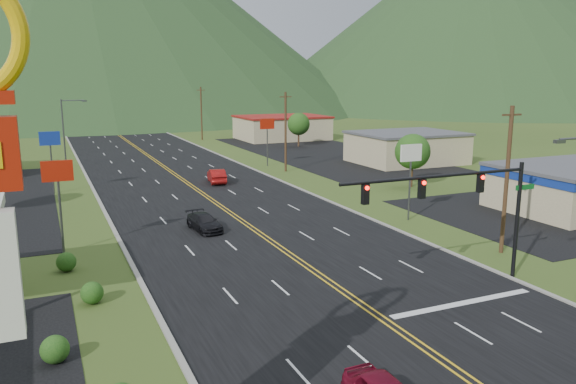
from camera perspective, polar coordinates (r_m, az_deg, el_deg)
name	(u,v)px	position (r m, az deg, el deg)	size (l,w,h in m)	color
traffic_signal	(465,196)	(32.62, 17.57, -0.42)	(13.10, 0.43, 7.00)	black
streetlight_west	(66,128)	(80.18, -21.64, 6.04)	(3.28, 0.25, 9.00)	#59595E
building_east_mid	(406,147)	(80.56, 11.94, 4.46)	(14.40, 11.40, 4.30)	#CCBC8D
building_east_far	(282,127)	(109.06, -0.63, 6.57)	(16.40, 12.40, 4.50)	#CCBC8D
pole_sign_west_a	(58,181)	(40.42, -22.33, 1.09)	(2.00, 0.18, 6.40)	#59595E
pole_sign_west_b	(50,145)	(62.22, -23.01, 4.44)	(2.00, 0.18, 6.40)	#59595E
pole_sign_east_a	(411,161)	(47.45, 12.37, 3.13)	(2.00, 0.18, 6.40)	#59595E
pole_sign_east_b	(267,129)	(75.48, -2.13, 6.45)	(2.00, 0.18, 6.40)	#59595E
tree_east_a	(413,152)	(62.47, 12.54, 4.03)	(3.84, 3.84, 5.82)	#382314
tree_east_b	(299,124)	(97.19, 1.09, 6.92)	(3.84, 3.84, 5.82)	#382314
utility_pole_a	(507,179)	(40.27, 21.33, 1.23)	(1.60, 0.28, 10.00)	#382314
utility_pole_b	(286,131)	(71.07, -0.25, 6.20)	(1.60, 0.28, 10.00)	#382314
utility_pole_c	(201,113)	(108.80, -8.79, 7.94)	(1.60, 0.28, 10.00)	#382314
utility_pole_d	(160,104)	(147.74, -12.91, 8.72)	(1.60, 0.28, 10.00)	#382314
mountain_ne	(470,18)	(248.20, 18.01, 16.42)	(180.00, 180.00, 70.00)	#193317
car_dark_mid	(204,223)	(44.43, -8.50, -3.11)	(1.78, 4.37, 1.27)	black
car_red_far	(217,176)	(64.16, -7.25, 1.61)	(1.66, 4.77, 1.57)	maroon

